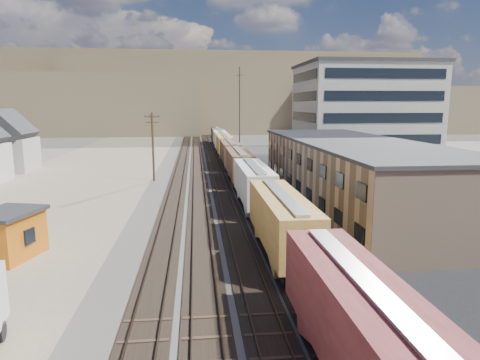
{
  "coord_description": "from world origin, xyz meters",
  "views": [
    {
      "loc": [
        -2.38,
        -20.8,
        11.09
      ],
      "look_at": [
        2.4,
        24.82,
        3.0
      ],
      "focal_mm": 32.0,
      "sensor_mm": 36.0,
      "label": 1
    }
  ],
  "objects": [
    {
      "name": "parked_car_far",
      "position": [
        27.41,
        40.11,
        0.8
      ],
      "size": [
        3.58,
        5.04,
        1.59
      ],
      "primitive_type": "imported",
      "rotation": [
        0.0,
        0.0,
        -0.41
      ],
      "color": "silver",
      "rests_on": "ground"
    },
    {
      "name": "parked_car_blue",
      "position": [
        21.05,
        51.03,
        0.69
      ],
      "size": [
        5.43,
        4.55,
        1.38
      ],
      "primitive_type": "imported",
      "rotation": [
        0.0,
        0.0,
        1.02
      ],
      "color": "navy",
      "rests_on": "ground"
    },
    {
      "name": "ballast_bed",
      "position": [
        0.0,
        50.0,
        0.03
      ],
      "size": [
        18.0,
        200.0,
        0.06
      ],
      "primitive_type": "cube",
      "color": "#4C4742",
      "rests_on": "ground"
    },
    {
      "name": "hills_north",
      "position": [
        0.17,
        167.92,
        14.1
      ],
      "size": [
        265.0,
        80.0,
        32.0
      ],
      "color": "brown",
      "rests_on": "ground"
    },
    {
      "name": "ground",
      "position": [
        0.0,
        0.0,
        0.0
      ],
      "size": [
        300.0,
        300.0,
        0.0
      ],
      "primitive_type": "plane",
      "color": "#6B6356",
      "rests_on": "ground"
    },
    {
      "name": "rail_tracks",
      "position": [
        -0.55,
        50.0,
        0.11
      ],
      "size": [
        11.4,
        200.0,
        0.24
      ],
      "color": "black",
      "rests_on": "ground"
    },
    {
      "name": "freight_train",
      "position": [
        3.8,
        46.95,
        2.79
      ],
      "size": [
        3.0,
        119.74,
        4.46
      ],
      "color": "black",
      "rests_on": "ground"
    },
    {
      "name": "warehouse",
      "position": [
        14.98,
        25.0,
        3.65
      ],
      "size": [
        12.4,
        40.4,
        7.25
      ],
      "color": "tan",
      "rests_on": "ground"
    },
    {
      "name": "maintenance_shed",
      "position": [
        -16.0,
        10.64,
        1.82
      ],
      "size": [
        4.95,
        5.71,
        3.57
      ],
      "color": "orange",
      "rests_on": "ground"
    },
    {
      "name": "dirt_yard",
      "position": [
        -20.0,
        40.0,
        0.01
      ],
      "size": [
        24.0,
        180.0,
        0.03
      ],
      "primitive_type": "cube",
      "color": "gray",
      "rests_on": "ground"
    },
    {
      "name": "asphalt_lot",
      "position": [
        22.0,
        35.0,
        0.02
      ],
      "size": [
        26.0,
        120.0,
        0.04
      ],
      "primitive_type": "cube",
      "color": "#232326",
      "rests_on": "ground"
    },
    {
      "name": "office_tower",
      "position": [
        27.95,
        54.95,
        9.26
      ],
      "size": [
        22.6,
        18.6,
        18.45
      ],
      "color": "#9E998E",
      "rests_on": "ground"
    },
    {
      "name": "utility_pole_north",
      "position": [
        -8.5,
        42.0,
        5.3
      ],
      "size": [
        2.2,
        0.32,
        10.0
      ],
      "color": "#382619",
      "rests_on": "ground"
    },
    {
      "name": "radio_mast",
      "position": [
        6.0,
        60.0,
        9.12
      ],
      "size": [
        1.2,
        0.16,
        18.0
      ],
      "color": "black",
      "rests_on": "ground"
    }
  ]
}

